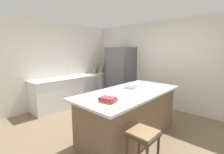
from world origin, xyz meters
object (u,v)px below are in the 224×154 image
Objects in this scene: bar_stool at (143,140)px; gin_bottle at (95,70)px; kitchen_island at (130,114)px; wine_bottle at (105,69)px; olive_oil_bottle at (98,70)px; mixing_bowl at (132,86)px; soda_bottle at (101,70)px; vinegar_bottle at (96,70)px; sink_faucet at (68,72)px; hot_sauce_bottle at (107,70)px; whiskey_bottle at (104,69)px; refrigerator at (121,74)px; cookbook_stack at (108,99)px.

bar_stool is 2.32× the size of gin_bottle.
wine_bottle is at bearing 144.48° from kitchen_island.
mixing_bowl is at bearing -27.38° from olive_oil_bottle.
gin_bottle is at bearing -103.75° from soda_bottle.
vinegar_bottle is 2.67m from mixing_bowl.
wine_bottle reaches higher than sink_faucet.
mixing_bowl is at bearing -23.97° from gin_bottle.
olive_oil_bottle is 1.14× the size of mixing_bowl.
olive_oil_bottle is at bearing 89.85° from sink_faucet.
kitchen_island is 2.95m from vinegar_bottle.
wine_bottle reaches higher than hot_sauce_bottle.
gin_bottle reaches higher than bar_stool.
sink_faucet is at bearing -90.37° from vinegar_bottle.
wine_bottle is 0.12m from whiskey_bottle.
gin_bottle is (-0.89, -0.39, 0.11)m from refrigerator.
gin_bottle is (-0.07, -0.28, -0.01)m from soda_bottle.
soda_bottle is (-0.01, -0.28, 0.04)m from hot_sauce_bottle.
soda_bottle is 0.28m from gin_bottle.
bar_stool is at bearing -44.40° from kitchen_island.
soda_bottle is 0.13m from olive_oil_bottle.
whiskey_bottle reaches higher than mixing_bowl.
bar_stool is 3.44m from sink_faucet.
refrigerator is 2.79× the size of bar_stool.
wine_bottle is 1.22× the size of gin_bottle.
kitchen_island is at bearing -30.23° from olive_oil_bottle.
vinegar_bottle is 0.09m from gin_bottle.
soda_bottle is 2.68m from mixing_bowl.
vinegar_bottle is (-2.54, 1.39, 0.54)m from kitchen_island.
gin_bottle is at bearing -97.91° from hot_sauce_bottle.
cookbook_stack is (2.68, -0.96, -0.09)m from sink_faucet.
bar_stool is 2.20× the size of sink_faucet.
sink_faucet is 1.65m from hot_sauce_bottle.
vinegar_bottle reaches higher than kitchen_island.
sink_faucet is 1.08× the size of cookbook_stack.
soda_bottle is 1.12× the size of gin_bottle.
bar_stool is at bearing -45.54° from refrigerator.
vinegar_bottle reaches higher than cookbook_stack.
refrigerator is 6.14× the size of sink_faucet.
kitchen_island is at bearing -46.04° from refrigerator.
kitchen_island is 3.45× the size of bar_stool.
sink_faucet is 0.94× the size of soda_bottle.
olive_oil_bottle is (0.00, 1.28, -0.03)m from sink_faucet.
vinegar_bottle is (-0.07, -0.38, -0.03)m from wine_bottle.
olive_oil_bottle is at bearing 146.14° from bar_stool.
whiskey_bottle is at bearing -77.36° from hot_sauce_bottle.
mixing_bowl is at bearing -34.92° from hot_sauce_bottle.
hot_sauce_bottle is at bearing 75.02° from olive_oil_bottle.
vinegar_bottle reaches higher than mixing_bowl.
kitchen_island is at bearing -28.66° from vinegar_bottle.
whiskey_bottle is 0.31m from vinegar_bottle.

